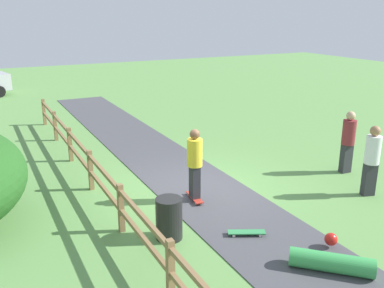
{
  "coord_description": "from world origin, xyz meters",
  "views": [
    {
      "loc": [
        -5.03,
        -9.38,
        4.58
      ],
      "look_at": [
        0.21,
        0.85,
        1.0
      ],
      "focal_mm": 39.9,
      "sensor_mm": 36.0,
      "label": 1
    }
  ],
  "objects": [
    {
      "name": "skater_fallen",
      "position": [
        0.38,
        -4.45,
        0.2
      ],
      "size": [
        1.4,
        1.41,
        0.36
      ],
      "color": "green",
      "rests_on": "asphalt_path"
    },
    {
      "name": "ground_plane",
      "position": [
        0.0,
        0.0,
        0.0
      ],
      "size": [
        60.0,
        60.0,
        0.0
      ],
      "primitive_type": "plane",
      "color": "#60934C"
    },
    {
      "name": "bystander_maroon",
      "position": [
        4.44,
        -0.88,
        1.03
      ],
      "size": [
        0.4,
        0.4,
        1.86
      ],
      "color": "#2D2D33",
      "rests_on": "ground_plane"
    },
    {
      "name": "trash_bin",
      "position": [
        -1.8,
        -2.02,
        0.45
      ],
      "size": [
        0.56,
        0.56,
        0.9
      ],
      "primitive_type": "cylinder",
      "color": "black",
      "rests_on": "ground_plane"
    },
    {
      "name": "skater_riding",
      "position": [
        -0.46,
        -0.61,
        1.06
      ],
      "size": [
        0.43,
        0.82,
        1.85
      ],
      "color": "#B23326",
      "rests_on": "asphalt_path"
    },
    {
      "name": "skateboard_loose",
      "position": [
        -0.31,
        -2.7,
        0.09
      ],
      "size": [
        0.81,
        0.53,
        0.08
      ],
      "color": "#338C4C",
      "rests_on": "asphalt_path"
    },
    {
      "name": "asphalt_path",
      "position": [
        0.0,
        0.0,
        0.01
      ],
      "size": [
        2.4,
        28.0,
        0.02
      ],
      "primitive_type": "cube",
      "color": "#47474C",
      "rests_on": "ground_plane"
    },
    {
      "name": "wooden_fence",
      "position": [
        -2.6,
        0.0,
        0.67
      ],
      "size": [
        0.12,
        18.12,
        1.1
      ],
      "color": "olive",
      "rests_on": "ground_plane"
    },
    {
      "name": "bystander_white",
      "position": [
        3.71,
        -2.36,
        1.04
      ],
      "size": [
        0.47,
        0.47,
        1.86
      ],
      "color": "#2D2D33",
      "rests_on": "ground_plane"
    }
  ]
}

